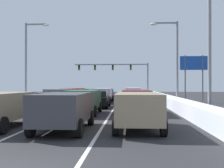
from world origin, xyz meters
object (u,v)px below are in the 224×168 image
Objects in this scene: street_lamp_left_mid at (29,56)px; suv_green_center_lane_second at (84,100)px; suv_charcoal_center_lane_nearest at (65,108)px; suv_gray_left_lane_third at (61,96)px; suv_maroon_right_lane_second at (136,99)px; sedan_white_left_lane_fifth at (83,94)px; sedan_maroon_left_lane_second at (42,103)px; suv_silver_center_lane_fourth at (103,94)px; traffic_light_gantry at (120,70)px; street_lamp_right_near at (204,39)px; sedan_gray_right_lane_third at (135,99)px; street_lamp_right_mid at (173,55)px; roadside_sign_right at (194,68)px; suv_white_right_lane_fifth at (133,92)px; suv_red_left_lane_fourth at (73,94)px; sedan_red_right_lane_fourth at (132,96)px; suv_tan_right_lane_nearest at (138,107)px; sedan_navy_center_lane_fifth at (107,95)px; sedan_black_center_lane_third at (98,99)px.

suv_green_center_lane_second is at bearing -52.48° from street_lamp_left_mid.
suv_gray_left_lane_third is (-3.54, 13.57, 0.00)m from suv_charcoal_center_lane_nearest.
suv_maroon_right_lane_second is 1.09× the size of sedan_white_left_lane_fifth.
suv_silver_center_lane_fourth is at bearing 74.26° from sedan_maroon_left_lane_second.
traffic_light_gantry is 35.65m from street_lamp_right_near.
street_lamp_left_mid is (-11.09, 8.86, 4.12)m from suv_maroon_right_lane_second.
suv_gray_left_lane_third is at bearing -90.40° from sedan_white_left_lane_fifth.
suv_gray_left_lane_third is (-7.02, 0.05, 0.25)m from sedan_gray_right_lane_third.
street_lamp_right_mid is 1.48× the size of roadside_sign_right.
street_lamp_right_near reaches higher than roadside_sign_right.
suv_green_center_lane_second is 0.60× the size of street_lamp_right_mid.
roadside_sign_right reaches higher than sedan_gray_right_lane_third.
suv_white_right_lane_fifth is at bearing 89.80° from suv_maroon_right_lane_second.
street_lamp_left_mid is (-4.04, -3.28, 4.12)m from suv_red_left_lane_fourth.
sedan_red_right_lane_fourth is at bearing 91.83° from sedan_gray_right_lane_third.
suv_tan_right_lane_nearest is at bearing -86.99° from traffic_light_gantry.
sedan_red_right_lane_fourth is at bearing 123.10° from street_lamp_right_mid.
traffic_light_gantry is (1.21, 40.22, 3.87)m from suv_charcoal_center_lane_nearest.
sedan_red_right_lane_fourth is 14.74m from sedan_maroon_left_lane_second.
suv_charcoal_center_lane_nearest is 26.59m from sedan_white_left_lane_fifth.
traffic_light_gantry reaches higher than suv_red_left_lane_fourth.
roadside_sign_right is at bearing 7.27° from suv_silver_center_lane_fourth.
suv_green_center_lane_second is at bearing -63.79° from suv_gray_left_lane_third.
sedan_white_left_lane_fifth is 0.55× the size of street_lamp_right_near.
suv_charcoal_center_lane_nearest is 24.75m from sedan_navy_center_lane_fifth.
roadside_sign_right is (13.81, 13.06, 3.25)m from sedan_maroon_left_lane_second.
suv_maroon_right_lane_second is at bearing -38.62° from street_lamp_left_mid.
street_lamp_right_mid is at bearing 61.18° from suv_maroon_right_lane_second.
suv_maroon_right_lane_second is at bearing -118.82° from street_lamp_right_mid.
traffic_light_gantry is 1.70× the size of street_lamp_right_near.
suv_white_right_lane_fifth is at bearing 42.36° from suv_red_left_lane_fourth.
suv_maroon_right_lane_second is 1.09× the size of sedan_red_right_lane_fourth.
street_lamp_right_mid is (10.68, 0.92, 3.86)m from suv_gray_left_lane_third.
street_lamp_right_near is at bearing -69.19° from sedan_navy_center_lane_fifth.
street_lamp_right_near is at bearing -11.24° from sedan_maroon_left_lane_second.
suv_silver_center_lane_fourth is at bearing -156.54° from sedan_red_right_lane_fourth.
suv_white_right_lane_fifth is 14.58m from traffic_light_gantry.
sedan_white_left_lane_fifth is (-3.38, 7.35, -0.25)m from suv_silver_center_lane_fourth.
suv_maroon_right_lane_second is at bearing -119.05° from roadside_sign_right.
suv_maroon_right_lane_second is 6.07m from sedan_black_center_lane_third.
sedan_navy_center_lane_fifth is (-3.43, 11.23, 0.00)m from sedan_gray_right_lane_third.
suv_red_left_lane_fourth reaches higher than sedan_red_right_lane_fourth.
roadside_sign_right is at bearing 60.95° from suv_maroon_right_lane_second.
traffic_light_gantry is at bearing 85.71° from sedan_navy_center_lane_fifth.
sedan_maroon_left_lane_second is 19.28m from roadside_sign_right.
sedan_gray_right_lane_third is at bearing 89.35° from suv_maroon_right_lane_second.
sedan_red_right_lane_fourth is at bearing 19.54° from street_lamp_left_mid.
suv_tan_right_lane_nearest is at bearing -90.83° from sedan_gray_right_lane_third.
suv_silver_center_lane_fourth is at bearing 118.62° from street_lamp_right_near.
sedan_red_right_lane_fourth is at bearing 80.94° from suv_charcoal_center_lane_nearest.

